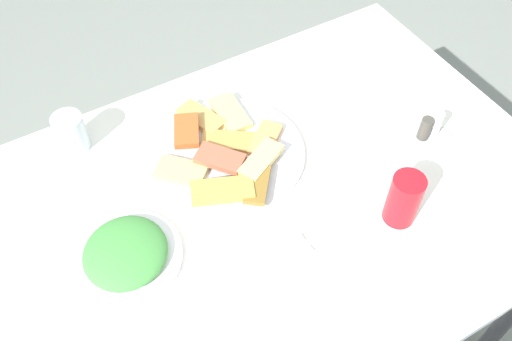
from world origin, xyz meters
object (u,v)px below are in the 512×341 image
Objects in this scene: pide_platter at (227,152)px; spoon at (276,271)px; salad_plate_greens at (126,254)px; drinking_glass at (71,133)px; condiment_caddy at (429,131)px; paper_napkin at (271,265)px; dining_table at (274,217)px; fork at (266,257)px; soda_can at (404,199)px.

spoon is at bearing 79.30° from pide_platter.
salad_plate_greens reaches higher than pide_platter.
salad_plate_greens is at bearing 88.51° from drinking_glass.
condiment_caddy is at bearing -170.43° from spoon.
condiment_caddy reaches higher than paper_napkin.
pide_platter is 1.53× the size of salad_plate_greens.
drinking_glass is at bearing -91.49° from salad_plate_greens.
dining_table is 7.03× the size of fork.
paper_napkin is at bearing 115.08° from drinking_glass.
condiment_caddy is (-0.48, -0.10, 0.02)m from paper_napkin.
condiment_caddy is at bearing -170.92° from fork.
pide_platter reaches higher than dining_table.
salad_plate_greens is 2.50× the size of condiment_caddy.
spoon is (-0.23, 0.17, -0.01)m from salad_plate_greens.
spoon is at bearing 114.28° from drinking_glass.
fork is at bearing 150.01° from salad_plate_greens.
salad_plate_greens is 1.34× the size of spoon.
condiment_caddy is at bearing 175.95° from salad_plate_greens.
soda_can reaches higher than dining_table.
soda_can is at bearing 35.08° from condiment_caddy.
pide_platter is 3.81× the size of condiment_caddy.
soda_can is at bearing 160.19° from salad_plate_greens.
salad_plate_greens is at bearing -40.67° from spoon.
condiment_caddy is at bearing 151.69° from drinking_glass.
drinking_glass is 0.55m from spoon.
fork reaches higher than paper_napkin.
drinking_glass is 0.54m from paper_napkin.
drinking_glass is at bearing -28.31° from condiment_caddy.
soda_can is 0.29m from spoon.
drinking_glass is at bearing -45.31° from soda_can.
fork is 1.84× the size of condiment_caddy.
pide_platter is 0.29m from paper_napkin.
paper_napkin reaches higher than dining_table.
salad_plate_greens is 0.29m from spoon.
paper_napkin is (-0.23, 0.15, -0.02)m from salad_plate_greens.
fork is at bearing 77.90° from pide_platter.
spoon is at bearing -3.22° from soda_can.
drinking_glass is 0.58× the size of paper_napkin.
spoon is at bearing 89.08° from fork.
spoon is at bearing 59.11° from dining_table.
dining_table is 0.34m from salad_plate_greens.
spoon reaches higher than paper_napkin.
salad_plate_greens is at bearing -4.05° from condiment_caddy.
soda_can is at bearing 134.69° from drinking_glass.
salad_plate_greens is at bearing 24.47° from pide_platter.
dining_table is 9.96× the size of soda_can.
spoon is at bearing 14.10° from condiment_caddy.
salad_plate_greens is (0.33, -0.02, 0.10)m from dining_table.
salad_plate_greens is 0.28m from paper_napkin.
drinking_glass reaches higher than paper_napkin.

